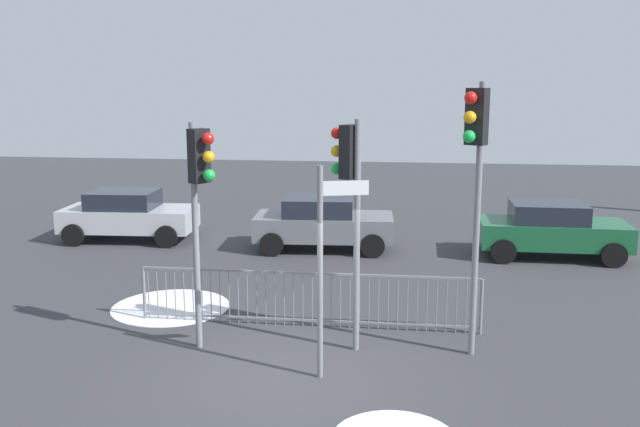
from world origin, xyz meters
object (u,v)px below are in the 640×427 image
Objects in this scene: traffic_light_mid_left at (200,186)px; car_green_far at (551,229)px; traffic_light_rear_left at (476,159)px; direction_sign_post at (324,262)px; car_silver_mid at (128,215)px; traffic_light_mid_right at (350,183)px; car_grey_near at (323,222)px.

car_green_far is at bearing 170.24° from traffic_light_mid_left.
traffic_light_rear_left reaches higher than traffic_light_mid_left.
traffic_light_mid_left reaches higher than car_green_far.
direction_sign_post is 11.19m from car_silver_mid.
traffic_light_rear_left is at bearing -66.79° from traffic_light_mid_right.
car_green_far is at bearing -80.20° from traffic_light_rear_left.
direction_sign_post reaches higher than car_silver_mid.
car_silver_mid is (-7.15, 7.51, -2.17)m from traffic_light_mid_right.
traffic_light_mid_right is 8.76m from car_green_far.
traffic_light_mid_left is at bearing 126.09° from traffic_light_mid_right.
car_grey_near is (-6.13, 0.11, 0.00)m from car_green_far.
traffic_light_mid_right reaches higher than traffic_light_mid_left.
car_green_far is 11.96m from car_silver_mid.
traffic_light_mid_right is at bearing 62.07° from direction_sign_post.
direction_sign_post is at bearing -165.59° from traffic_light_mid_right.
car_grey_near is (-1.33, 7.11, -2.17)m from traffic_light_mid_right.
traffic_light_mid_left is 1.01× the size of car_grey_near.
car_green_far is at bearing -4.57° from car_grey_near.
traffic_light_mid_left is 4.56m from traffic_light_rear_left.
traffic_light_mid_right is at bearing -49.37° from car_silver_mid.
car_silver_mid is (-6.87, 8.77, -1.11)m from direction_sign_post.
car_grey_near is at bearing 179.78° from car_green_far.
traffic_light_mid_left is at bearing -133.74° from car_green_far.
car_silver_mid is at bearing 178.40° from car_green_far.
traffic_light_rear_left is 12.24m from car_silver_mid.
direction_sign_post reaches higher than car_green_far.
traffic_light_mid_left is at bearing -102.24° from car_grey_near.
traffic_light_mid_right is 1.03× the size of car_grey_near.
traffic_light_mid_right is at bearing -123.57° from car_green_far.
car_grey_near and car_silver_mid have the same top height.
traffic_light_rear_left is 8.42m from car_grey_near.
car_green_far is at bearing -7.20° from traffic_light_mid_right.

